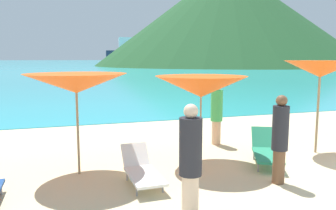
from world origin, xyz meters
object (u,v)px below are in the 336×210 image
beachgoer_1 (190,158)px  beachgoer_2 (280,137)px  lounge_chair_5 (266,150)px  cruise_ship (157,51)px  umbrella_3 (201,87)px  beachgoer_0 (217,112)px  umbrella_2 (76,83)px  lounge_chair_6 (142,170)px  umbrella_4 (320,69)px

beachgoer_1 → beachgoer_2: 2.35m
lounge_chair_5 → cruise_ship: size_ratio=0.03×
cruise_ship → lounge_chair_5: bearing=-99.0°
umbrella_3 → beachgoer_0: 2.06m
umbrella_2 → lounge_chair_5: (4.24, -0.56, -1.62)m
umbrella_2 → lounge_chair_6: bearing=-39.1°
beachgoer_2 → beachgoer_0: bearing=-98.3°
lounge_chair_6 → beachgoer_0: bearing=39.7°
lounge_chair_5 → beachgoer_1: size_ratio=0.99×
umbrella_3 → umbrella_4: (3.24, -0.11, 0.37)m
umbrella_4 → lounge_chair_6: bearing=-171.0°
umbrella_4 → beachgoer_2: umbrella_4 is taller
lounge_chair_6 → beachgoer_0: beachgoer_0 is taller
umbrella_3 → lounge_chair_6: 2.41m
lounge_chair_5 → cruise_ship: cruise_ship is taller
umbrella_2 → beachgoer_0: umbrella_2 is taller
lounge_chair_6 → lounge_chair_5: bearing=6.0°
umbrella_3 → umbrella_2: bearing=178.8°
beachgoer_0 → beachgoer_1: size_ratio=1.00×
umbrella_2 → beachgoer_0: bearing=20.0°
beachgoer_0 → cruise_ship: size_ratio=0.03×
umbrella_3 → beachgoer_1: size_ratio=1.30×
umbrella_4 → lounge_chair_6: size_ratio=1.52×
umbrella_4 → beachgoer_2: size_ratio=1.36×
umbrella_3 → lounge_chair_6: umbrella_3 is taller
umbrella_3 → lounge_chair_5: 2.14m
beachgoer_0 → cruise_ship: (55.92, 201.67, 5.76)m
umbrella_2 → beachgoer_0: size_ratio=1.23×
lounge_chair_6 → cruise_ship: cruise_ship is taller
beachgoer_0 → lounge_chair_5: bearing=96.6°
cruise_ship → umbrella_4: bearing=-98.5°
umbrella_4 → beachgoer_1: size_ratio=1.34×
umbrella_3 → lounge_chair_5: size_ratio=1.32×
umbrella_4 → beachgoer_1: bearing=-151.6°
umbrella_2 → umbrella_4: size_ratio=0.91×
beachgoer_2 → cruise_ship: (56.11, 204.86, 5.76)m
lounge_chair_6 → umbrella_2: bearing=140.0°
lounge_chair_5 → umbrella_3: bearing=-173.0°
umbrella_3 → beachgoer_0: umbrella_3 is taller
beachgoer_0 → beachgoer_1: bearing=56.7°
umbrella_3 → lounge_chair_5: bearing=-19.1°
beachgoer_0 → beachgoer_1: (-2.39, -4.03, -0.00)m
beachgoer_1 → cruise_ship: (58.31, 205.69, 5.76)m
umbrella_4 → cruise_ship: cruise_ship is taller
lounge_chair_5 → beachgoer_0: beachgoer_0 is taller
lounge_chair_6 → beachgoer_0: size_ratio=0.89×
beachgoer_1 → cruise_ship: 213.88m
umbrella_2 → beachgoer_2: umbrella_2 is taller
lounge_chair_5 → beachgoer_0: (-0.32, 1.99, 0.62)m
beachgoer_0 → beachgoer_2: (-0.19, -3.20, -0.01)m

